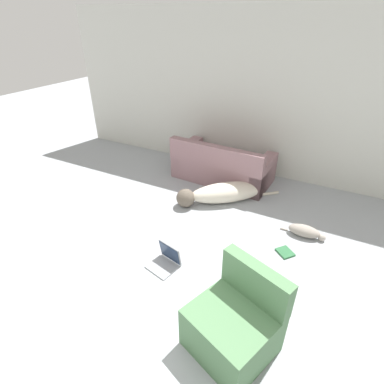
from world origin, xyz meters
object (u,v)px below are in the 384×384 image
book_green (285,252)px  dog (222,193)px  cat (305,231)px  couch (222,167)px  laptop_open (166,259)px  side_chair (235,324)px

book_green → dog: bearing=147.2°
book_green → cat: bearing=71.5°
couch → laptop_open: bearing=99.2°
dog → laptop_open: dog is taller
laptop_open → book_green: size_ratio=1.49×
dog → cat: 1.36m
couch → book_green: couch is taller
side_chair → cat: bearing=101.3°
couch → laptop_open: couch is taller
dog → book_green: bearing=106.5°
couch → dog: couch is taller
book_green → laptop_open: bearing=-145.2°
couch → side_chair: 3.15m
cat → side_chair: 1.92m
book_green → side_chair: bearing=-96.4°
cat → laptop_open: laptop_open is taller
cat → dog: bearing=167.3°
laptop_open → side_chair: bearing=-15.5°
couch → dog: size_ratio=1.22×
dog → side_chair: 2.40m
cat → book_green: size_ratio=2.26×
laptop_open → cat: bearing=57.1°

